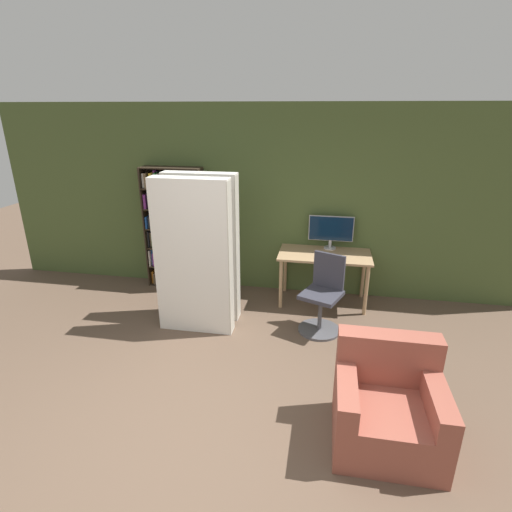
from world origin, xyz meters
TOP-DOWN VIEW (x-y plane):
  - ground_plane at (0.00, 0.00)m, footprint 16.00×16.00m
  - wall_back at (0.00, 3.19)m, footprint 8.00×0.06m
  - desk at (0.94, 2.82)m, footprint 1.26×0.67m
  - monitor at (1.00, 3.06)m, footprint 0.62×0.17m
  - office_chair at (0.95, 2.06)m, footprint 0.57×0.57m
  - bookshelf at (-1.40, 3.06)m, footprint 0.89×0.27m
  - mattress_near at (-0.59, 1.80)m, footprint 0.92×0.22m
  - mattress_far at (-0.59, 2.16)m, footprint 0.92×0.21m
  - armchair at (1.52, 0.38)m, footprint 0.85×0.80m

SIDE VIEW (x-z plane):
  - ground_plane at x=0.00m, z-range 0.00..0.00m
  - armchair at x=1.52m, z-range -0.11..0.74m
  - office_chair at x=0.95m, z-range -0.08..0.89m
  - desk at x=0.94m, z-range 0.27..1.01m
  - mattress_far at x=-0.59m, z-range 0.00..1.90m
  - mattress_near at x=-0.59m, z-range 0.00..1.90m
  - bookshelf at x=-1.40m, z-range 0.05..1.87m
  - monitor at x=1.00m, z-range 0.78..1.25m
  - wall_back at x=0.00m, z-range 0.00..2.70m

